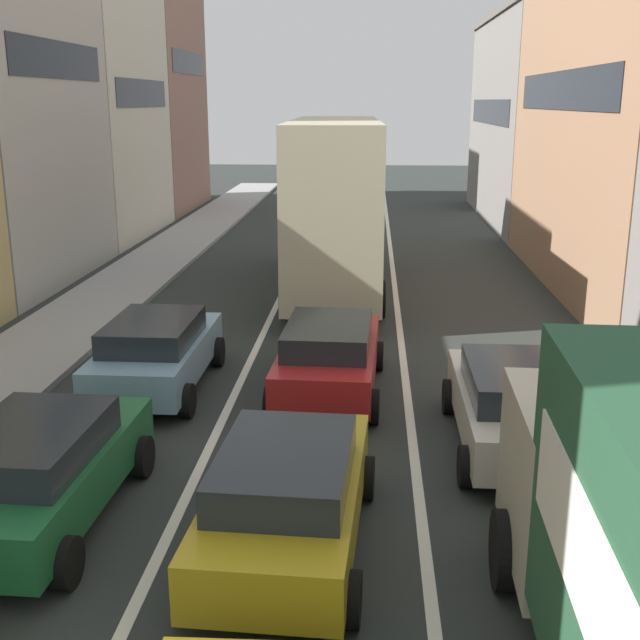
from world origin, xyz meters
TOP-DOWN VIEW (x-y plane):
  - sidewalk_left at (-6.70, 20.00)m, footprint 2.60×64.00m
  - lane_stripe_left at (-1.70, 20.00)m, footprint 0.16×60.00m
  - lane_stripe_right at (1.70, 20.00)m, footprint 0.16×60.00m
  - sedan_centre_lane_second at (-0.07, 6.62)m, footprint 2.24×4.38m
  - wagon_left_lane_second at (-3.48, 7.10)m, footprint 2.16×4.35m
  - hatchback_centre_lane_third at (0.15, 12.32)m, footprint 2.19×4.36m
  - sedan_left_lane_third at (-3.28, 12.37)m, footprint 2.08×4.31m
  - sedan_right_lane_behind_truck at (3.34, 9.97)m, footprint 2.08×4.31m
  - bus_mid_queue_primary at (-0.16, 21.26)m, footprint 3.02×10.57m

SIDE VIEW (x-z plane):
  - lane_stripe_left at x=-1.70m, z-range 0.00..0.01m
  - lane_stripe_right at x=1.70m, z-range 0.00..0.01m
  - sidewalk_left at x=-6.70m, z-range 0.00..0.14m
  - sedan_centre_lane_second at x=-0.07m, z-range 0.05..1.54m
  - wagon_left_lane_second at x=-3.48m, z-range 0.05..1.54m
  - hatchback_centre_lane_third at x=0.15m, z-range 0.05..1.54m
  - sedan_left_lane_third at x=-3.28m, z-range 0.05..1.54m
  - sedan_right_lane_behind_truck at x=3.34m, z-range 0.05..1.54m
  - bus_mid_queue_primary at x=-0.16m, z-range 0.30..5.36m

